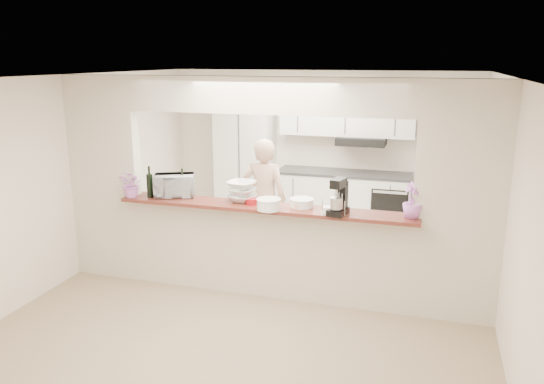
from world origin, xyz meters
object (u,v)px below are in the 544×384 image
at_px(toaster_oven, 174,185).
at_px(stand_mixer, 339,198).
at_px(refrigerator, 450,185).
at_px(person, 264,200).

height_order(toaster_oven, stand_mixer, stand_mixer).
bearing_deg(refrigerator, person, -147.83).
xyz_separation_m(stand_mixer, person, (-1.22, 1.27, -0.44)).
relative_size(refrigerator, toaster_oven, 3.65).
height_order(toaster_oven, person, person).
bearing_deg(toaster_oven, refrigerator, 16.41).
bearing_deg(refrigerator, stand_mixer, -113.25).
bearing_deg(toaster_oven, person, 31.43).
bearing_deg(person, stand_mixer, 133.10).
distance_m(toaster_oven, person, 1.39).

